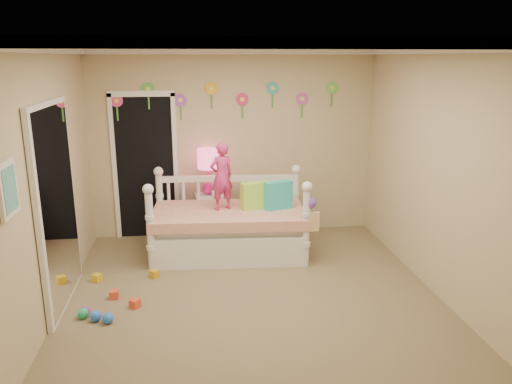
{
  "coord_description": "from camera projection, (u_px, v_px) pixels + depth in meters",
  "views": [
    {
      "loc": [
        -0.59,
        -4.68,
        2.5
      ],
      "look_at": [
        0.1,
        0.6,
        1.05
      ],
      "focal_mm": 34.71,
      "sensor_mm": 36.0,
      "label": 1
    }
  ],
  "objects": [
    {
      "name": "floor",
      "position": [
        254.0,
        303.0,
        5.21
      ],
      "size": [
        4.0,
        4.5,
        0.01
      ],
      "primitive_type": "cube",
      "color": "#7F684C",
      "rests_on": "ground"
    },
    {
      "name": "ceiling",
      "position": [
        254.0,
        46.0,
        4.52
      ],
      "size": [
        4.0,
        4.5,
        0.01
      ],
      "primitive_type": "cube",
      "color": "white",
      "rests_on": "floor"
    },
    {
      "name": "back_wall",
      "position": [
        234.0,
        145.0,
        7.02
      ],
      "size": [
        4.0,
        0.01,
        2.6
      ],
      "primitive_type": "cube",
      "color": "tan",
      "rests_on": "floor"
    },
    {
      "name": "left_wall",
      "position": [
        42.0,
        191.0,
        4.62
      ],
      "size": [
        0.01,
        4.5,
        2.6
      ],
      "primitive_type": "cube",
      "color": "tan",
      "rests_on": "floor"
    },
    {
      "name": "right_wall",
      "position": [
        445.0,
        178.0,
        5.12
      ],
      "size": [
        0.01,
        4.5,
        2.6
      ],
      "primitive_type": "cube",
      "color": "tan",
      "rests_on": "floor"
    },
    {
      "name": "crown_molding",
      "position": [
        254.0,
        50.0,
        4.53
      ],
      "size": [
        4.0,
        4.5,
        0.06
      ],
      "primitive_type": null,
      "color": "white",
      "rests_on": "ceiling"
    },
    {
      "name": "daybed",
      "position": [
        229.0,
        214.0,
        6.41
      ],
      "size": [
        2.06,
        1.2,
        1.08
      ],
      "primitive_type": null,
      "rotation": [
        0.0,
        0.0,
        -0.07
      ],
      "color": "white",
      "rests_on": "floor"
    },
    {
      "name": "pillow_turquoise",
      "position": [
        278.0,
        195.0,
        6.38
      ],
      "size": [
        0.38,
        0.22,
        0.36
      ],
      "primitive_type": "cube",
      "rotation": [
        0.0,
        0.0,
        0.28
      ],
      "color": "teal",
      "rests_on": "daybed"
    },
    {
      "name": "pillow_lime",
      "position": [
        255.0,
        196.0,
        6.38
      ],
      "size": [
        0.39,
        0.23,
        0.35
      ],
      "primitive_type": "cube",
      "rotation": [
        0.0,
        0.0,
        0.26
      ],
      "color": "#A6E746",
      "rests_on": "daybed"
    },
    {
      "name": "child",
      "position": [
        222.0,
        176.0,
        6.3
      ],
      "size": [
        0.38,
        0.32,
        0.87
      ],
      "primitive_type": "imported",
      "rotation": [
        0.0,
        0.0,
        3.55
      ],
      "color": "#D43076",
      "rests_on": "daybed"
    },
    {
      "name": "nightstand",
      "position": [
        209.0,
        216.0,
        7.06
      ],
      "size": [
        0.41,
        0.33,
        0.64
      ],
      "primitive_type": "cube",
      "rotation": [
        0.0,
        0.0,
        0.1
      ],
      "color": "white",
      "rests_on": "floor"
    },
    {
      "name": "table_lamp",
      "position": [
        208.0,
        164.0,
        6.86
      ],
      "size": [
        0.3,
        0.3,
        0.65
      ],
      "color": "#EC1F92",
      "rests_on": "nightstand"
    },
    {
      "name": "closet_doorway",
      "position": [
        145.0,
        166.0,
        6.92
      ],
      "size": [
        0.9,
        0.04,
        2.07
      ],
      "primitive_type": "cube",
      "color": "black",
      "rests_on": "back_wall"
    },
    {
      "name": "flower_decals",
      "position": [
        227.0,
        100.0,
        6.83
      ],
      "size": [
        3.4,
        0.02,
        0.5
      ],
      "primitive_type": null,
      "color": "#B2668C",
      "rests_on": "back_wall"
    },
    {
      "name": "mirror_closet",
      "position": [
        57.0,
        207.0,
        4.97
      ],
      "size": [
        0.07,
        1.3,
        2.1
      ],
      "primitive_type": "cube",
      "color": "white",
      "rests_on": "left_wall"
    },
    {
      "name": "wall_picture",
      "position": [
        8.0,
        189.0,
        3.69
      ],
      "size": [
        0.05,
        0.34,
        0.42
      ],
      "primitive_type": "cube",
      "color": "white",
      "rests_on": "left_wall"
    },
    {
      "name": "hanging_bag",
      "position": [
        310.0,
        215.0,
        6.0
      ],
      "size": [
        0.2,
        0.16,
        0.36
      ],
      "primitive_type": null,
      "color": "beige",
      "rests_on": "daybed"
    },
    {
      "name": "toy_scatter",
      "position": [
        122.0,
        294.0,
        5.3
      ],
      "size": [
        1.22,
        1.5,
        0.11
      ],
      "primitive_type": null,
      "rotation": [
        0.0,
        0.0,
        -0.38
      ],
      "color": "#996666",
      "rests_on": "floor"
    }
  ]
}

